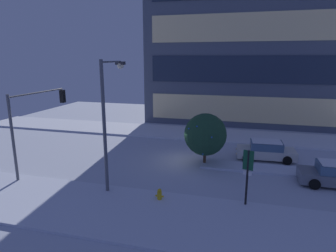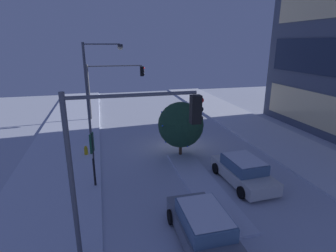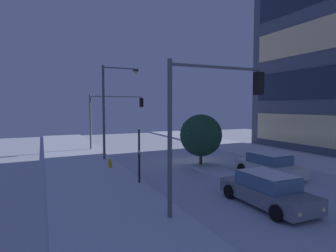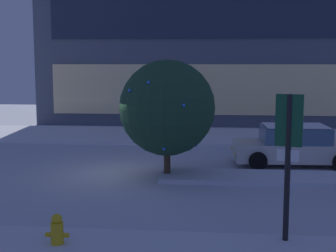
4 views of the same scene
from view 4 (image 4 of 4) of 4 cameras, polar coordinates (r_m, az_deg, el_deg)
ground at (r=16.56m, az=-3.68°, el=-5.76°), size 52.00×52.00×0.00m
curb_strip_far at (r=24.70m, az=-0.60°, el=-1.14°), size 52.00×5.20×0.14m
median_strip at (r=16.30m, az=15.20°, el=-5.97°), size 9.00×1.80×0.14m
car_far at (r=18.55m, az=14.67°, el=-2.30°), size 4.61×2.30×1.49m
fire_hydrant at (r=10.29m, az=-12.94°, el=-12.19°), size 0.48×0.26×0.77m
parking_info_sign at (r=10.10m, az=13.99°, el=-2.77°), size 0.54×0.22×3.17m
decorated_tree_median at (r=15.81m, az=-0.10°, el=2.15°), size 3.14×3.14×3.89m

